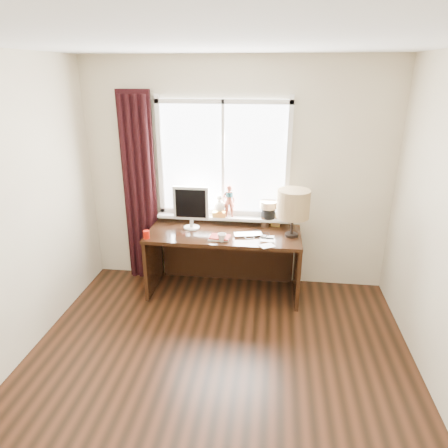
# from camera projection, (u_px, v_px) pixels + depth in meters

# --- Properties ---
(floor) EXTENTS (3.50, 4.00, 0.00)m
(floor) POSITION_uv_depth(u_px,v_px,m) (211.00, 397.00, 3.18)
(floor) COLOR #3E1E10
(floor) RESTS_ON ground
(ceiling) EXTENTS (3.50, 4.00, 0.00)m
(ceiling) POSITION_uv_depth(u_px,v_px,m) (205.00, 39.00, 2.24)
(ceiling) COLOR white
(ceiling) RESTS_ON wall_back
(wall_back) EXTENTS (3.50, 0.00, 2.60)m
(wall_back) POSITION_uv_depth(u_px,v_px,m) (236.00, 176.00, 4.56)
(wall_back) COLOR #C0AF91
(wall_back) RESTS_ON ground
(laptop) EXTENTS (0.34, 0.26, 0.02)m
(laptop) POSITION_uv_depth(u_px,v_px,m) (248.00, 234.00, 4.35)
(laptop) COLOR silver
(laptop) RESTS_ON desk
(mug) EXTENTS (0.13, 0.13, 0.09)m
(mug) POSITION_uv_depth(u_px,v_px,m) (222.00, 237.00, 4.19)
(mug) COLOR white
(mug) RESTS_ON desk
(red_cup) EXTENTS (0.07, 0.07, 0.09)m
(red_cup) POSITION_uv_depth(u_px,v_px,m) (147.00, 235.00, 4.26)
(red_cup) COLOR #9F0E03
(red_cup) RESTS_ON desk
(window) EXTENTS (1.52, 0.20, 1.40)m
(window) POSITION_uv_depth(u_px,v_px,m) (224.00, 177.00, 4.53)
(window) COLOR white
(window) RESTS_ON ground
(curtain) EXTENTS (0.38, 0.09, 2.25)m
(curtain) POSITION_uv_depth(u_px,v_px,m) (140.00, 191.00, 4.68)
(curtain) COLOR black
(curtain) RESTS_ON floor
(desk) EXTENTS (1.70, 0.70, 0.75)m
(desk) POSITION_uv_depth(u_px,v_px,m) (225.00, 249.00, 4.61)
(desk) COLOR #331B0C
(desk) RESTS_ON floor
(monitor) EXTENTS (0.40, 0.18, 0.49)m
(monitor) POSITION_uv_depth(u_px,v_px,m) (191.00, 205.00, 4.46)
(monitor) COLOR beige
(monitor) RESTS_ON desk
(notebook_stack) EXTENTS (0.24, 0.18, 0.03)m
(notebook_stack) POSITION_uv_depth(u_px,v_px,m) (219.00, 237.00, 4.26)
(notebook_stack) COLOR beige
(notebook_stack) RESTS_ON desk
(brush_holder) EXTENTS (0.09, 0.09, 0.25)m
(brush_holder) POSITION_uv_depth(u_px,v_px,m) (265.00, 222.00, 4.58)
(brush_holder) COLOR black
(brush_holder) RESTS_ON desk
(icon_frame) EXTENTS (0.10, 0.04, 0.13)m
(icon_frame) POSITION_uv_depth(u_px,v_px,m) (276.00, 221.00, 4.58)
(icon_frame) COLOR gold
(icon_frame) RESTS_ON desk
(table_lamp) EXTENTS (0.35, 0.35, 0.52)m
(table_lamp) POSITION_uv_depth(u_px,v_px,m) (293.00, 204.00, 4.20)
(table_lamp) COLOR black
(table_lamp) RESTS_ON desk
(loose_papers) EXTENTS (0.19, 0.37, 0.00)m
(loose_papers) POSITION_uv_depth(u_px,v_px,m) (267.00, 241.00, 4.21)
(loose_papers) COLOR white
(loose_papers) RESTS_ON desk
(desk_cables) EXTENTS (0.22, 0.28, 0.01)m
(desk_cables) POSITION_uv_depth(u_px,v_px,m) (261.00, 234.00, 4.38)
(desk_cables) COLOR black
(desk_cables) RESTS_ON desk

